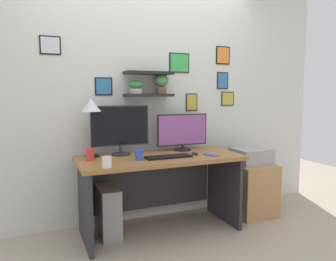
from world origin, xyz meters
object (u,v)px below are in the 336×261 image
monitor_left (120,128)px  drawer_cabinet (250,189)px  keyboard (168,157)px  printer (251,156)px  desk_lamp (91,110)px  pen_cup (139,155)px  desk (159,176)px  monitor_right (182,132)px  coffee_mug (107,162)px  cell_phone (211,155)px  computer_mouse (195,153)px  computer_tower_left (108,211)px  water_cup (90,154)px

monitor_left → drawer_cabinet: size_ratio=1.00×
keyboard → printer: 1.08m
keyboard → desk_lamp: size_ratio=0.80×
keyboard → pen_cup: size_ratio=4.40×
desk → monitor_right: size_ratio=2.78×
keyboard → coffee_mug: size_ratio=4.89×
monitor_left → cell_phone: (0.80, -0.38, -0.26)m
computer_mouse → desk: bearing=160.8°
cell_phone → printer: 0.68m
desk_lamp → coffee_mug: bearing=-86.6°
desk → cell_phone: 0.55m
printer → coffee_mug: bearing=-169.0°
coffee_mug → pen_cup: 0.38m
desk_lamp → cell_phone: (1.07, -0.38, -0.44)m
desk → computer_mouse: (0.34, -0.12, 0.23)m
keyboard → monitor_right: bearing=47.2°
monitor_left → cell_phone: 0.92m
monitor_right → keyboard: 0.48m
desk_lamp → printer: desk_lamp is taller
cell_phone → pen_cup: (-0.71, 0.06, 0.05)m
desk_lamp → printer: bearing=-5.5°
monitor_left → printer: (1.44, -0.17, -0.36)m
monitor_left → coffee_mug: size_ratio=6.38×
coffee_mug → pen_cup: size_ratio=0.90×
drawer_cabinet → keyboard: bearing=-171.9°
printer → cell_phone: bearing=-162.0°
computer_mouse → pen_cup: 0.59m
computer_tower_left → pen_cup: bearing=-41.1°
desk → computer_mouse: bearing=-19.2°
desk → monitor_right: 0.56m
monitor_right → water_cup: 1.02m
desk → coffee_mug: size_ratio=17.43×
water_cup → drawer_cabinet: water_cup is taller
desk → desk_lamp: desk_lamp is taller
water_cup → printer: size_ratio=0.29×
keyboard → pen_cup: (-0.29, 0.00, 0.04)m
monitor_right → drawer_cabinet: monitor_right is taller
computer_mouse → pen_cup: pen_cup is taller
keyboard → coffee_mug: 0.64m
keyboard → water_cup: size_ratio=4.00×
desk → keyboard: bearing=-76.3°
computer_mouse → coffee_mug: size_ratio=1.00×
drawer_cabinet → computer_mouse: bearing=-171.6°
coffee_mug → computer_tower_left: coffee_mug is taller
monitor_left → water_cup: size_ratio=5.22×
monitor_left → printer: 1.49m
desk_lamp → computer_tower_left: bearing=-41.2°
cell_phone → pen_cup: size_ratio=1.40×
drawer_cabinet → pen_cup: bearing=-173.8°
coffee_mug → drawer_cabinet: 1.79m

